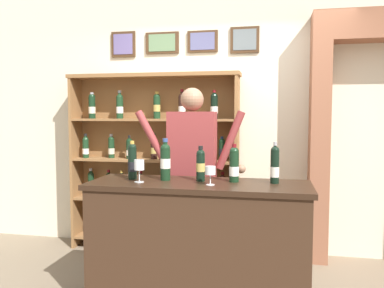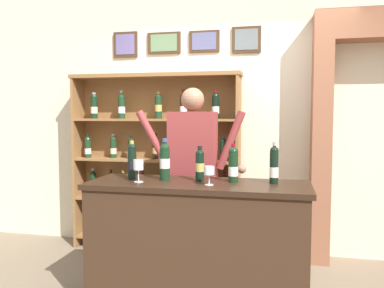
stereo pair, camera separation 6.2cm
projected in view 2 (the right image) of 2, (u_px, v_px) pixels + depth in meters
name	position (u px, v px, depth m)	size (l,w,h in m)	color
back_wall	(230.00, 104.00, 4.41)	(12.00, 0.19, 3.23)	beige
wine_shelf	(156.00, 159.00, 4.38)	(1.89, 0.30, 1.94)	olive
archway_doorway	(378.00, 126.00, 3.96)	(1.28, 0.45, 2.51)	#935B42
tasting_counter	(198.00, 246.00, 3.07)	(1.69, 0.59, 0.98)	#382316
shopkeeper	(193.00, 160.00, 3.66)	(1.05, 0.22, 1.74)	#2D3347
tasting_bottle_chianti	(132.00, 161.00, 3.20)	(0.07, 0.07, 0.31)	black
tasting_bottle_bianco	(165.00, 160.00, 3.13)	(0.08, 0.08, 0.33)	black
tasting_bottle_rosso	(200.00, 164.00, 3.09)	(0.07, 0.07, 0.28)	black
tasting_bottle_grappa	(233.00, 164.00, 3.04)	(0.08, 0.08, 0.29)	black
tasting_bottle_super_tuscan	(274.00, 165.00, 2.98)	(0.07, 0.07, 0.31)	black
wine_glass_center	(209.00, 171.00, 2.91)	(0.08, 0.08, 0.14)	silver
wine_glass_left	(138.00, 166.00, 3.04)	(0.08, 0.08, 0.17)	silver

